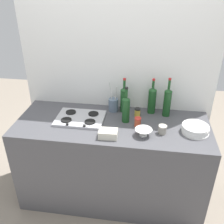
{
  "coord_description": "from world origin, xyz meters",
  "views": [
    {
      "loc": [
        0.3,
        -2.0,
        2.15
      ],
      "look_at": [
        0.0,
        0.0,
        1.02
      ],
      "focal_mm": 41.12,
      "sensor_mm": 36.0,
      "label": 1
    }
  ],
  "objects_px": {
    "wine_bottle_mid_left": "(167,102)",
    "utensil_crock": "(113,105)",
    "condiment_jar_front": "(138,122)",
    "condiment_jar_rear": "(137,112)",
    "condiment_jar_spare": "(162,129)",
    "wine_bottle_rightmost": "(126,109)",
    "plate_stack": "(195,129)",
    "wine_bottle_mid_right": "(152,100)",
    "wine_bottle_leftmost": "(124,99)",
    "stovetop_hob": "(80,118)",
    "butter_dish": "(108,134)",
    "mixing_bowl": "(144,132)"
  },
  "relations": [
    {
      "from": "condiment_jar_spare",
      "to": "condiment_jar_front",
      "type": "bearing_deg",
      "value": 159.04
    },
    {
      "from": "wine_bottle_leftmost",
      "to": "condiment_jar_front",
      "type": "distance_m",
      "value": 0.32
    },
    {
      "from": "wine_bottle_leftmost",
      "to": "wine_bottle_mid_right",
      "type": "relative_size",
      "value": 0.98
    },
    {
      "from": "mixing_bowl",
      "to": "condiment_jar_front",
      "type": "relative_size",
      "value": 1.69
    },
    {
      "from": "wine_bottle_rightmost",
      "to": "mixing_bowl",
      "type": "bearing_deg",
      "value": -50.77
    },
    {
      "from": "butter_dish",
      "to": "utensil_crock",
      "type": "relative_size",
      "value": 0.52
    },
    {
      "from": "plate_stack",
      "to": "condiment_jar_rear",
      "type": "bearing_deg",
      "value": 156.78
    },
    {
      "from": "condiment_jar_front",
      "to": "condiment_jar_spare",
      "type": "height_order",
      "value": "condiment_jar_front"
    },
    {
      "from": "stovetop_hob",
      "to": "plate_stack",
      "type": "bearing_deg",
      "value": -4.06
    },
    {
      "from": "condiment_jar_front",
      "to": "condiment_jar_rear",
      "type": "relative_size",
      "value": 1.06
    },
    {
      "from": "wine_bottle_rightmost",
      "to": "condiment_jar_spare",
      "type": "bearing_deg",
      "value": -24.7
    },
    {
      "from": "condiment_jar_rear",
      "to": "utensil_crock",
      "type": "bearing_deg",
      "value": 162.98
    },
    {
      "from": "condiment_jar_spare",
      "to": "wine_bottle_leftmost",
      "type": "bearing_deg",
      "value": 136.77
    },
    {
      "from": "wine_bottle_rightmost",
      "to": "condiment_jar_front",
      "type": "distance_m",
      "value": 0.16
    },
    {
      "from": "butter_dish",
      "to": "condiment_jar_front",
      "type": "distance_m",
      "value": 0.32
    },
    {
      "from": "plate_stack",
      "to": "butter_dish",
      "type": "xyz_separation_m",
      "value": [
        -0.74,
        -0.18,
        -0.0
      ]
    },
    {
      "from": "stovetop_hob",
      "to": "butter_dish",
      "type": "height_order",
      "value": "butter_dish"
    },
    {
      "from": "stovetop_hob",
      "to": "plate_stack",
      "type": "distance_m",
      "value": 1.05
    },
    {
      "from": "stovetop_hob",
      "to": "condiment_jar_spare",
      "type": "bearing_deg",
      "value": -9.28
    },
    {
      "from": "wine_bottle_mid_right",
      "to": "wine_bottle_rightmost",
      "type": "distance_m",
      "value": 0.31
    },
    {
      "from": "plate_stack",
      "to": "condiment_jar_spare",
      "type": "distance_m",
      "value": 0.29
    },
    {
      "from": "wine_bottle_mid_left",
      "to": "condiment_jar_front",
      "type": "xyz_separation_m",
      "value": [
        -0.26,
        -0.24,
        -0.1
      ]
    },
    {
      "from": "wine_bottle_leftmost",
      "to": "butter_dish",
      "type": "xyz_separation_m",
      "value": [
        -0.08,
        -0.48,
        -0.1
      ]
    },
    {
      "from": "wine_bottle_leftmost",
      "to": "condiment_jar_front",
      "type": "height_order",
      "value": "wine_bottle_leftmost"
    },
    {
      "from": "stovetop_hob",
      "to": "condiment_jar_rear",
      "type": "distance_m",
      "value": 0.55
    },
    {
      "from": "wine_bottle_mid_left",
      "to": "mixing_bowl",
      "type": "relative_size",
      "value": 2.61
    },
    {
      "from": "wine_bottle_mid_right",
      "to": "wine_bottle_rightmost",
      "type": "height_order",
      "value": "wine_bottle_mid_right"
    },
    {
      "from": "condiment_jar_front",
      "to": "mixing_bowl",
      "type": "bearing_deg",
      "value": -67.79
    },
    {
      "from": "condiment_jar_rear",
      "to": "wine_bottle_leftmost",
      "type": "bearing_deg",
      "value": 150.6
    },
    {
      "from": "wine_bottle_leftmost",
      "to": "utensil_crock",
      "type": "xyz_separation_m",
      "value": [
        -0.1,
        -0.0,
        -0.07
      ]
    },
    {
      "from": "wine_bottle_mid_left",
      "to": "wine_bottle_mid_right",
      "type": "distance_m",
      "value": 0.15
    },
    {
      "from": "stovetop_hob",
      "to": "plate_stack",
      "type": "relative_size",
      "value": 1.89
    },
    {
      "from": "wine_bottle_mid_left",
      "to": "utensil_crock",
      "type": "height_order",
      "value": "wine_bottle_mid_left"
    },
    {
      "from": "butter_dish",
      "to": "condiment_jar_rear",
      "type": "xyz_separation_m",
      "value": [
        0.22,
        0.4,
        0.01
      ]
    },
    {
      "from": "plate_stack",
      "to": "condiment_jar_rear",
      "type": "distance_m",
      "value": 0.56
    },
    {
      "from": "wine_bottle_rightmost",
      "to": "condiment_jar_spare",
      "type": "relative_size",
      "value": 4.53
    },
    {
      "from": "plate_stack",
      "to": "condiment_jar_rear",
      "type": "relative_size",
      "value": 2.88
    },
    {
      "from": "mixing_bowl",
      "to": "butter_dish",
      "type": "distance_m",
      "value": 0.3
    },
    {
      "from": "stovetop_hob",
      "to": "condiment_jar_rear",
      "type": "relative_size",
      "value": 5.43
    },
    {
      "from": "plate_stack",
      "to": "wine_bottle_mid_right",
      "type": "distance_m",
      "value": 0.51
    },
    {
      "from": "wine_bottle_mid_right",
      "to": "wine_bottle_rightmost",
      "type": "bearing_deg",
      "value": -138.03
    },
    {
      "from": "wine_bottle_mid_left",
      "to": "wine_bottle_rightmost",
      "type": "height_order",
      "value": "wine_bottle_mid_left"
    },
    {
      "from": "mixing_bowl",
      "to": "wine_bottle_mid_right",
      "type": "bearing_deg",
      "value": 81.98
    },
    {
      "from": "utensil_crock",
      "to": "wine_bottle_rightmost",
      "type": "bearing_deg",
      "value": -53.42
    },
    {
      "from": "plate_stack",
      "to": "condiment_jar_front",
      "type": "height_order",
      "value": "condiment_jar_front"
    },
    {
      "from": "stovetop_hob",
      "to": "wine_bottle_leftmost",
      "type": "height_order",
      "value": "wine_bottle_leftmost"
    },
    {
      "from": "utensil_crock",
      "to": "plate_stack",
      "type": "bearing_deg",
      "value": -21.28
    },
    {
      "from": "wine_bottle_leftmost",
      "to": "butter_dish",
      "type": "height_order",
      "value": "wine_bottle_leftmost"
    },
    {
      "from": "wine_bottle_mid_left",
      "to": "utensil_crock",
      "type": "bearing_deg",
      "value": 177.7
    },
    {
      "from": "condiment_jar_spare",
      "to": "condiment_jar_rear",
      "type": "bearing_deg",
      "value": 130.56
    }
  ]
}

